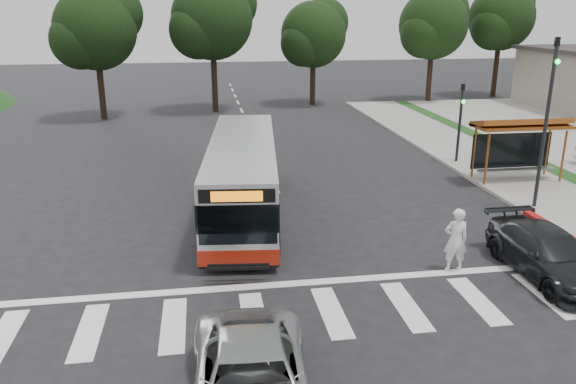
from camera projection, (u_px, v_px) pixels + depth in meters
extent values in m
plane|color=black|center=(299.00, 238.00, 19.12)|extent=(140.00, 140.00, 0.00)
cube|color=gray|center=(487.00, 163.00, 28.23)|extent=(4.00, 40.00, 0.12)
cube|color=#9E9991|center=(449.00, 165.00, 27.93)|extent=(0.30, 40.00, 0.15)
cube|color=silver|center=(332.00, 312.00, 14.42)|extent=(18.00, 2.60, 0.01)
cylinder|color=brown|center=(487.00, 160.00, 24.18)|extent=(0.10, 0.10, 2.30)
cylinder|color=brown|center=(563.00, 156.00, 24.70)|extent=(0.10, 0.10, 2.30)
cylinder|color=brown|center=(474.00, 153.00, 25.31)|extent=(0.10, 0.10, 2.30)
cylinder|color=brown|center=(547.00, 150.00, 25.83)|extent=(0.10, 0.10, 2.30)
cube|color=brown|center=(522.00, 126.00, 24.60)|extent=(4.20, 1.60, 0.12)
cube|color=brown|center=(522.00, 122.00, 24.60)|extent=(4.20, 1.32, 0.51)
cube|color=black|center=(511.00, 150.00, 25.55)|extent=(3.80, 0.06, 1.60)
cube|color=gray|center=(516.00, 170.00, 25.22)|extent=(3.60, 0.40, 0.08)
cylinder|color=black|center=(545.00, 127.00, 20.93)|extent=(0.14, 0.14, 6.50)
imported|color=black|center=(556.00, 51.00, 20.08)|extent=(0.16, 0.20, 1.00)
sphere|color=#19E533|center=(558.00, 62.00, 20.02)|extent=(0.18, 0.18, 0.18)
cylinder|color=black|center=(460.00, 124.00, 27.89)|extent=(0.14, 0.14, 4.00)
imported|color=black|center=(462.00, 94.00, 27.43)|extent=(0.16, 0.20, 1.00)
sphere|color=#19E533|center=(463.00, 102.00, 27.37)|extent=(0.18, 0.18, 0.18)
cylinder|color=black|center=(430.00, 74.00, 47.07)|extent=(0.44, 0.44, 4.40)
sphere|color=black|center=(433.00, 25.00, 45.84)|extent=(5.60, 5.60, 5.60)
sphere|color=black|center=(443.00, 12.00, 46.48)|extent=(4.20, 4.20, 4.20)
sphere|color=black|center=(425.00, 34.00, 45.25)|extent=(3.92, 3.92, 3.92)
cylinder|color=black|center=(496.00, 69.00, 49.93)|extent=(0.44, 0.44, 4.84)
sphere|color=black|center=(501.00, 18.00, 48.57)|extent=(5.60, 5.60, 5.60)
sphere|color=black|center=(510.00, 4.00, 49.19)|extent=(4.20, 4.20, 4.20)
sphere|color=black|center=(494.00, 27.00, 48.01)|extent=(3.92, 3.92, 3.92)
cylinder|color=black|center=(214.00, 79.00, 42.53)|extent=(0.44, 0.44, 4.84)
sphere|color=black|center=(212.00, 19.00, 41.18)|extent=(6.00, 6.00, 6.00)
sphere|color=black|center=(227.00, 3.00, 41.86)|extent=(4.50, 4.50, 4.50)
sphere|color=black|center=(198.00, 30.00, 40.56)|extent=(4.20, 4.20, 4.20)
cylinder|color=black|center=(313.00, 80.00, 45.71)|extent=(0.44, 0.44, 3.96)
sphere|color=black|center=(313.00, 35.00, 44.60)|extent=(5.20, 5.20, 5.20)
sphere|color=black|center=(324.00, 22.00, 45.21)|extent=(3.90, 3.90, 3.90)
sphere|color=black|center=(303.00, 43.00, 44.05)|extent=(3.64, 3.64, 3.64)
cylinder|color=black|center=(101.00, 88.00, 39.56)|extent=(0.44, 0.44, 4.40)
sphere|color=black|center=(95.00, 29.00, 38.33)|extent=(5.60, 5.60, 5.60)
sphere|color=black|center=(113.00, 13.00, 38.97)|extent=(4.20, 4.20, 4.20)
sphere|color=black|center=(80.00, 40.00, 37.74)|extent=(3.92, 3.92, 3.92)
imported|color=white|center=(456.00, 240.00, 16.46)|extent=(0.75, 0.53, 1.95)
imported|color=black|center=(548.00, 254.00, 16.24)|extent=(1.99, 4.74, 1.37)
imported|color=#96989B|center=(252.00, 384.00, 10.55)|extent=(2.54, 5.08, 1.38)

